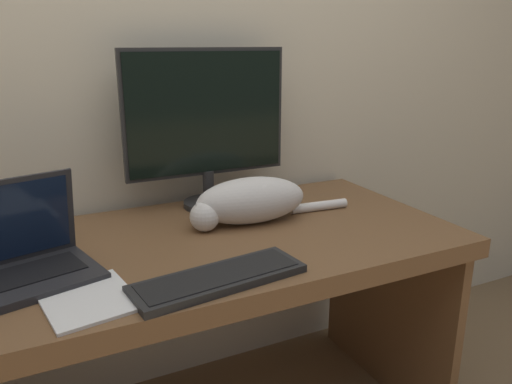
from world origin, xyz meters
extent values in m
cube|color=beige|center=(0.00, 0.82, 1.30)|extent=(6.40, 0.06, 2.60)
cube|color=brown|center=(0.00, 0.38, 0.72)|extent=(1.55, 0.76, 0.06)
cube|color=brown|center=(0.74, 0.38, 0.34)|extent=(0.04, 0.70, 0.69)
cylinder|color=#282828|center=(0.12, 0.66, 0.76)|extent=(0.18, 0.18, 0.02)
cylinder|color=#282828|center=(0.12, 0.66, 0.82)|extent=(0.04, 0.04, 0.11)
cube|color=#282828|center=(0.12, 0.67, 1.08)|extent=(0.57, 0.02, 0.43)
cube|color=black|center=(0.12, 0.66, 1.08)|extent=(0.55, 0.01, 0.40)
cube|color=#232326|center=(-0.49, 0.29, 0.76)|extent=(0.38, 0.30, 0.02)
cube|color=black|center=(-0.49, 0.30, 0.77)|extent=(0.29, 0.19, 0.00)
cube|color=#232326|center=(-0.51, 0.39, 0.88)|extent=(0.33, 0.12, 0.23)
cube|color=black|center=(-0.51, 0.38, 0.88)|extent=(0.29, 0.10, 0.20)
cube|color=black|center=(-0.06, 0.10, 0.76)|extent=(0.45, 0.19, 0.02)
cube|color=black|center=(-0.06, 0.10, 0.77)|extent=(0.41, 0.16, 0.00)
ellipsoid|color=silver|center=(0.19, 0.44, 0.82)|extent=(0.38, 0.18, 0.15)
ellipsoid|color=white|center=(0.21, 0.44, 0.86)|extent=(0.17, 0.13, 0.06)
sphere|color=silver|center=(0.03, 0.44, 0.79)|extent=(0.09, 0.09, 0.09)
cone|color=white|center=(0.01, 0.44, 0.83)|extent=(0.03, 0.03, 0.03)
cone|color=white|center=(0.05, 0.44, 0.83)|extent=(0.03, 0.03, 0.03)
cylinder|color=white|center=(0.45, 0.45, 0.76)|extent=(0.21, 0.05, 0.03)
cube|color=white|center=(-0.37, 0.14, 0.75)|extent=(0.23, 0.25, 0.01)
camera|label=1|loc=(-0.47, -0.94, 1.31)|focal=35.00mm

